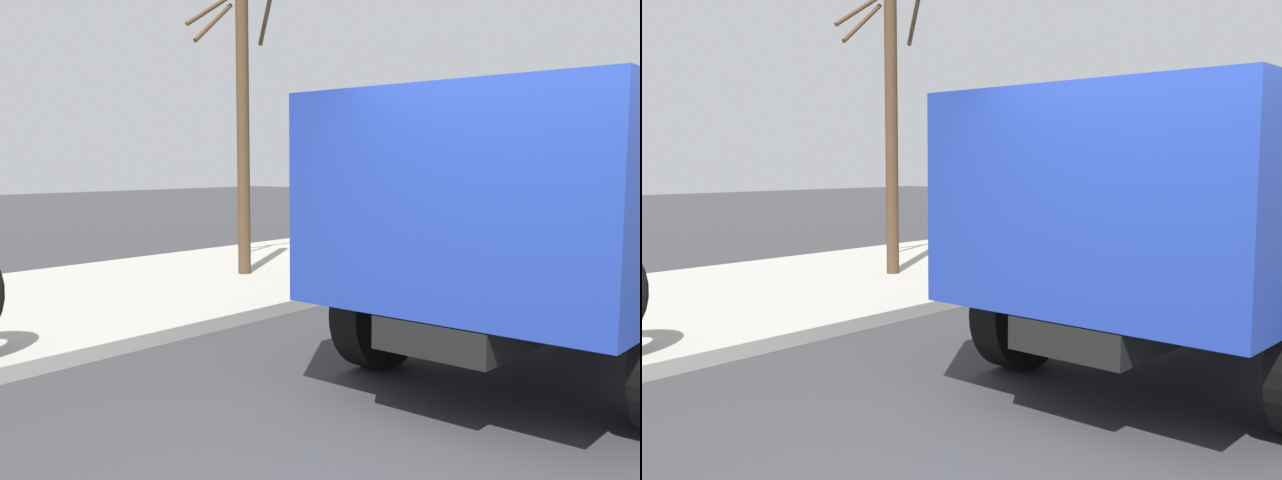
{
  "view_description": "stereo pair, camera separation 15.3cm",
  "coord_description": "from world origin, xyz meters",
  "views": [
    {
      "loc": [
        -3.18,
        -1.76,
        1.86
      ],
      "look_at": [
        2.08,
        2.46,
        1.14
      ],
      "focal_mm": 39.78,
      "sensor_mm": 36.0,
      "label": 1
    },
    {
      "loc": [
        -3.08,
        -1.88,
        1.86
      ],
      "look_at": [
        2.08,
        2.46,
        1.14
      ],
      "focal_mm": 39.78,
      "sensor_mm": 36.0,
      "label": 2
    }
  ],
  "objects": [
    {
      "name": "dump_truck_blue",
      "position": [
        4.59,
        0.46,
        1.61
      ],
      "size": [
        7.09,
        3.0,
        3.0
      ],
      "color": "#1E3899",
      "rests_on": "ground"
    },
    {
      "name": "bare_tree",
      "position": [
        4.69,
        6.09,
        2.46
      ],
      "size": [
        1.42,
        1.33,
        4.71
      ],
      "color": "#4C3823",
      "rests_on": "sidewalk_curb"
    }
  ]
}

